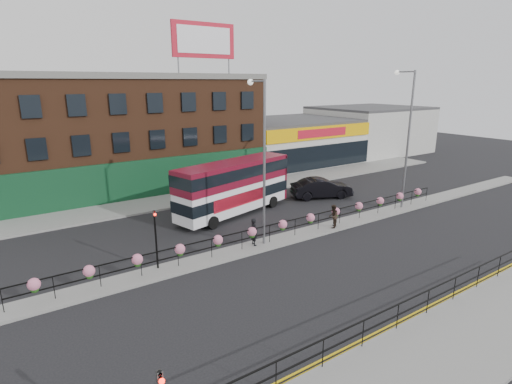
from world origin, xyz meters
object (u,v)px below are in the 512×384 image
lamp_column_west (262,150)px  lamp_column_east (406,128)px  double_decker_bus (234,182)px  pedestrian_a (254,232)px  car (322,188)px  pedestrian_b (333,216)px

lamp_column_west → lamp_column_east: 13.19m
double_decker_bus → pedestrian_a: double_decker_bus is taller
car → lamp_column_east: 8.40m
double_decker_bus → car: size_ratio=1.87×
pedestrian_b → lamp_column_west: bearing=-41.9°
car → pedestrian_b: bearing=164.7°
car → lamp_column_west: lamp_column_west is taller
double_decker_bus → lamp_column_east: lamp_column_east is taller
double_decker_bus → car: bearing=-2.5°
double_decker_bus → pedestrian_b: double_decker_bus is taller
pedestrian_a → lamp_column_west: size_ratio=0.17×
car → double_decker_bus: bearing=109.3°
pedestrian_b → pedestrian_a: bearing=-40.2°
pedestrian_a → car: bearing=-52.7°
double_decker_bus → lamp_column_east: size_ratio=0.99×
double_decker_bus → lamp_column_west: (-1.65, -5.97, 3.41)m
pedestrian_a → lamp_column_west: lamp_column_west is taller
pedestrian_b → lamp_column_east: 9.44m
car → lamp_column_east: (3.06, -5.62, 5.44)m
lamp_column_east → lamp_column_west: bearing=179.9°
car → lamp_column_west: bearing=140.8°
lamp_column_east → double_decker_bus: bearing=152.5°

